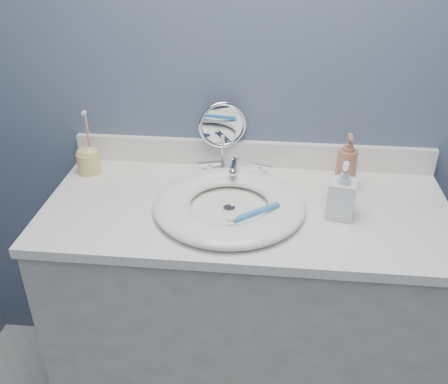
# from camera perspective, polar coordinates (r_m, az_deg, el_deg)

# --- Properties ---
(back_wall) EXTENTS (2.20, 0.02, 2.40)m
(back_wall) POSITION_cam_1_polar(r_m,az_deg,el_deg) (1.62, 3.49, 13.32)
(back_wall) COLOR #4D5E74
(back_wall) RESTS_ON ground
(vanity_cabinet) EXTENTS (1.20, 0.55, 0.85)m
(vanity_cabinet) POSITION_cam_1_polar(r_m,az_deg,el_deg) (1.79, 2.25, -14.03)
(vanity_cabinet) COLOR beige
(vanity_cabinet) RESTS_ON ground
(countertop) EXTENTS (1.22, 0.57, 0.03)m
(countertop) POSITION_cam_1_polar(r_m,az_deg,el_deg) (1.51, 2.58, -2.01)
(countertop) COLOR white
(countertop) RESTS_ON vanity_cabinet
(backsplash) EXTENTS (1.22, 0.02, 0.09)m
(backsplash) POSITION_cam_1_polar(r_m,az_deg,el_deg) (1.71, 3.18, 4.37)
(backsplash) COLOR white
(backsplash) RESTS_ON countertop
(basin) EXTENTS (0.45, 0.45, 0.04)m
(basin) POSITION_cam_1_polar(r_m,az_deg,el_deg) (1.47, 0.59, -1.41)
(basin) COLOR white
(basin) RESTS_ON countertop
(drain) EXTENTS (0.04, 0.04, 0.01)m
(drain) POSITION_cam_1_polar(r_m,az_deg,el_deg) (1.48, 0.59, -1.90)
(drain) COLOR silver
(drain) RESTS_ON countertop
(faucet) EXTENTS (0.25, 0.13, 0.07)m
(faucet) POSITION_cam_1_polar(r_m,az_deg,el_deg) (1.64, 1.24, 2.45)
(faucet) COLOR silver
(faucet) RESTS_ON countertop
(makeup_mirror) EXTENTS (0.16, 0.09, 0.24)m
(makeup_mirror) POSITION_cam_1_polar(r_m,az_deg,el_deg) (1.66, -0.16, 6.80)
(makeup_mirror) COLOR silver
(makeup_mirror) RESTS_ON countertop
(soap_bottle_amber) EXTENTS (0.07, 0.07, 0.18)m
(soap_bottle_amber) POSITION_cam_1_polar(r_m,az_deg,el_deg) (1.60, 13.87, 3.31)
(soap_bottle_amber) COLOR #AA6C4D
(soap_bottle_amber) RESTS_ON countertop
(soap_bottle_clear) EXTENTS (0.09, 0.09, 0.17)m
(soap_bottle_clear) POSITION_cam_1_polar(r_m,az_deg,el_deg) (1.45, 13.40, 0.19)
(soap_bottle_clear) COLOR silver
(soap_bottle_clear) RESTS_ON countertop
(toothbrush_holder) EXTENTS (0.08, 0.08, 0.22)m
(toothbrush_holder) POSITION_cam_1_polar(r_m,az_deg,el_deg) (1.73, -15.24, 3.68)
(toothbrush_holder) COLOR #EDCC76
(toothbrush_holder) RESTS_ON countertop
(toothbrush_lying) EXTENTS (0.14, 0.12, 0.02)m
(toothbrush_lying) POSITION_cam_1_polar(r_m,az_deg,el_deg) (1.39, 3.51, -2.43)
(toothbrush_lying) COLOR #388AC7
(toothbrush_lying) RESTS_ON basin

